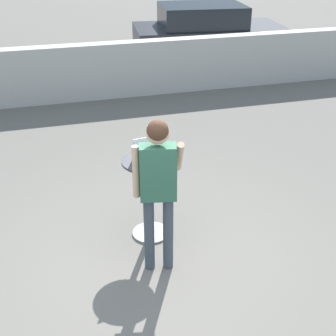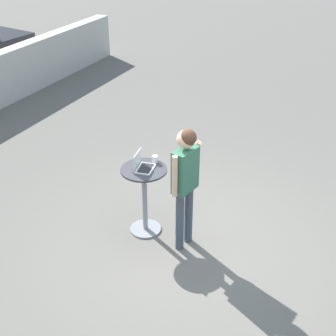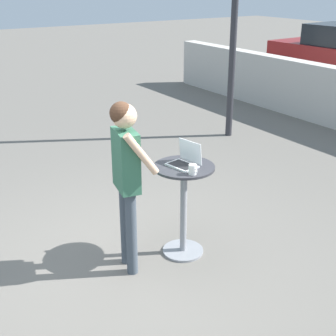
% 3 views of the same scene
% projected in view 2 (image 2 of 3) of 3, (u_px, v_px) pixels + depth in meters
% --- Properties ---
extents(ground_plane, '(50.00, 50.00, 0.00)m').
position_uv_depth(ground_plane, '(186.00, 247.00, 6.36)').
color(ground_plane, slate).
extents(cafe_table, '(0.62, 0.62, 1.00)m').
position_uv_depth(cafe_table, '(145.00, 193.00, 6.38)').
color(cafe_table, gray).
rests_on(cafe_table, ground_plane).
extents(laptop, '(0.34, 0.29, 0.25)m').
position_uv_depth(laptop, '(142.00, 165.00, 6.16)').
color(laptop, silver).
rests_on(laptop, cafe_table).
extents(coffee_mug, '(0.12, 0.08, 0.10)m').
position_uv_depth(coffee_mug, '(155.00, 159.00, 6.31)').
color(coffee_mug, white).
rests_on(coffee_mug, cafe_table).
extents(standing_person, '(0.54, 0.34, 1.74)m').
position_uv_depth(standing_person, '(185.00, 175.00, 5.85)').
color(standing_person, '#424C56').
rests_on(standing_person, ground_plane).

